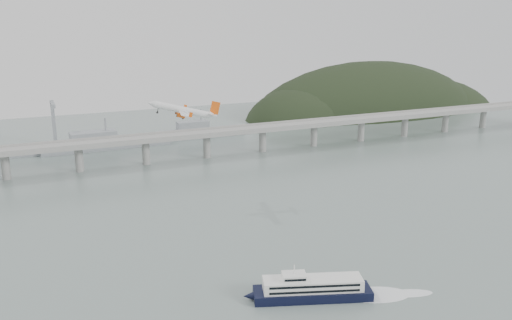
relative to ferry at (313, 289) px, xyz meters
name	(u,v)px	position (x,y,z in m)	size (l,w,h in m)	color
ground	(302,260)	(13.29, 33.18, -4.12)	(900.00, 900.00, 0.00)	slate
bridge	(181,139)	(12.14, 233.18, 13.53)	(800.00, 22.00, 23.90)	gray
headland	(377,125)	(298.47, 364.93, -23.46)	(365.00, 155.00, 156.00)	black
ferry	(313,289)	(0.00, 0.00, 0.00)	(77.86, 33.55, 15.20)	black
airliner	(184,110)	(-17.09, 121.94, 56.29)	(41.79, 38.27, 13.16)	white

